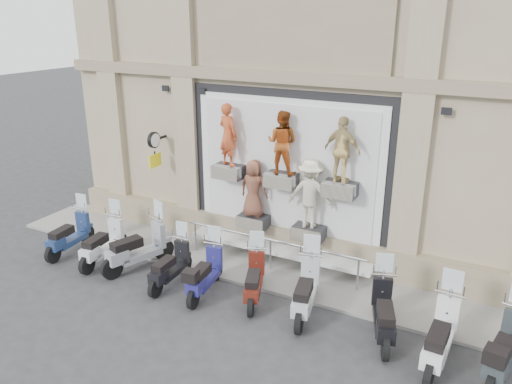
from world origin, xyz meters
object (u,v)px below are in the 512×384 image
scooter_b (102,235)px  scooter_c (137,239)px  scooter_f (254,271)px  scooter_j (507,339)px  guard_rail (270,255)px  scooter_e (205,265)px  scooter_a (68,227)px  scooter_d (170,258)px  clock_sign_bracket (155,145)px  scooter_g (306,281)px  scooter_i (442,326)px  scooter_h (385,303)px

scooter_b → scooter_c: scooter_c is taller
scooter_f → scooter_j: bearing=-23.8°
scooter_b → scooter_c: bearing=0.8°
guard_rail → scooter_e: 1.93m
scooter_a → scooter_d: scooter_a is taller
guard_rail → clock_sign_bracket: 4.57m
scooter_g → scooter_i: scooter_i is taller
scooter_d → scooter_e: scooter_e is taller
guard_rail → scooter_h: scooter_h is taller
guard_rail → scooter_f: scooter_f is taller
scooter_c → scooter_j: bearing=17.8°
scooter_h → scooter_d: bearing=164.6°
scooter_j → scooter_h: bearing=-173.7°
scooter_b → scooter_d: 2.30m
scooter_a → scooter_d: 3.55m
scooter_d → clock_sign_bracket: bearing=129.8°
scooter_f → scooter_i: bearing=-26.8°
scooter_f → guard_rail: bearing=79.2°
scooter_c → scooter_j: scooter_c is taller
guard_rail → scooter_d: scooter_d is taller
scooter_j → scooter_d: bearing=-168.2°
scooter_d → guard_rail: bearing=39.6°
scooter_b → scooter_i: scooter_i is taller
scooter_f → scooter_h: size_ratio=0.93×
scooter_f → scooter_j: size_ratio=0.90×
guard_rail → scooter_c: (-3.11, -1.45, 0.39)m
scooter_b → guard_rail: bearing=14.3°
scooter_d → scooter_f: scooter_f is taller
scooter_c → scooter_h: size_ratio=1.08×
scooter_a → clock_sign_bracket: bearing=47.6°
scooter_d → scooter_g: scooter_g is taller
scooter_h → clock_sign_bracket: bearing=146.6°
scooter_b → scooter_f: bearing=-4.1°
scooter_h → scooter_b: bearing=162.6°
scooter_c → scooter_i: 7.52m
scooter_e → scooter_d: bearing=173.7°
scooter_d → scooter_j: (7.38, 0.10, 0.10)m
scooter_a → scooter_j: size_ratio=0.93×
scooter_d → scooter_j: 7.38m
scooter_f → scooter_j: (5.24, -0.22, 0.08)m
scooter_i → scooter_j: 1.11m
scooter_i → scooter_e: bearing=-178.5°
scooter_h → guard_rail: bearing=137.7°
scooter_b → scooter_e: bearing=-8.2°
clock_sign_bracket → scooter_g: clock_sign_bracket is taller
clock_sign_bracket → scooter_i: clock_sign_bracket is taller
scooter_f → scooter_g: scooter_g is taller
scooter_a → scooter_i: scooter_i is taller
scooter_c → scooter_g: size_ratio=1.05×
scooter_a → scooter_h: scooter_h is taller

